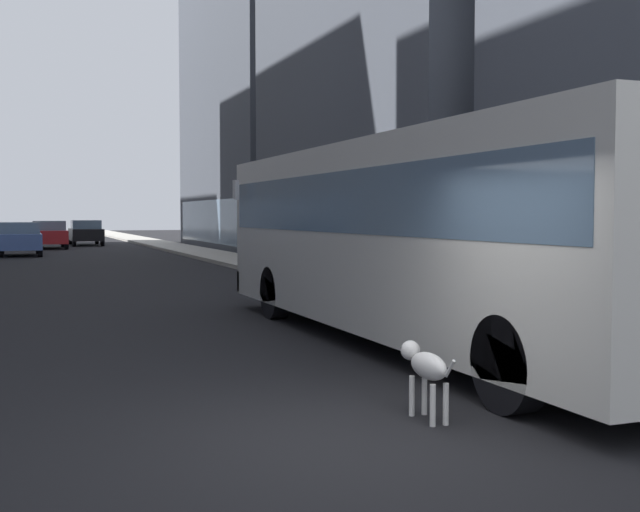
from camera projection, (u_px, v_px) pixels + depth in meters
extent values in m
plane|color=black|center=(80.00, 254.00, 39.67)|extent=(120.00, 120.00, 0.00)
cube|color=#ADA89E|center=(192.00, 251.00, 41.70)|extent=(2.40, 110.00, 0.15)
cube|color=slate|center=(320.00, 226.00, 27.59)|extent=(0.08, 14.07, 2.40)
cube|color=slate|center=(210.00, 221.00, 44.37)|extent=(0.08, 15.19, 2.40)
cube|color=silver|center=(415.00, 235.00, 12.07)|extent=(2.55, 11.50, 2.75)
cube|color=slate|center=(416.00, 203.00, 12.05)|extent=(2.57, 11.04, 0.90)
cube|color=black|center=(294.00, 280.00, 17.45)|extent=(2.55, 0.16, 0.44)
cylinder|color=black|center=(275.00, 293.00, 15.04)|extent=(0.30, 1.00, 1.00)
cylinder|color=black|center=(382.00, 289.00, 15.85)|extent=(0.30, 1.00, 1.00)
cylinder|color=black|center=(510.00, 364.00, 7.86)|extent=(0.30, 1.00, 1.00)
cube|color=silver|center=(236.00, 190.00, 16.31)|extent=(0.08, 0.24, 0.40)
cube|color=black|center=(86.00, 235.00, 50.94)|extent=(1.91, 4.59, 0.75)
cube|color=slate|center=(86.00, 224.00, 50.69)|extent=(1.76, 2.06, 0.55)
cylinder|color=black|center=(70.00, 240.00, 52.40)|extent=(0.22, 0.64, 0.64)
cylinder|color=black|center=(97.00, 239.00, 53.01)|extent=(0.22, 0.64, 0.64)
cylinder|color=black|center=(74.00, 241.00, 48.90)|extent=(0.22, 0.64, 0.64)
cylinder|color=black|center=(102.00, 241.00, 49.51)|extent=(0.22, 0.64, 0.64)
cube|color=#4C6BB7|center=(20.00, 241.00, 38.13)|extent=(1.94, 4.10, 0.75)
cube|color=slate|center=(20.00, 228.00, 37.91)|extent=(1.78, 1.84, 0.55)
cylinder|color=black|center=(2.00, 248.00, 39.37)|extent=(0.22, 0.64, 0.64)
cylinder|color=black|center=(38.00, 247.00, 39.98)|extent=(0.22, 0.64, 0.64)
cylinder|color=black|center=(0.00, 251.00, 36.32)|extent=(0.22, 0.64, 0.64)
cylinder|color=black|center=(40.00, 250.00, 36.94)|extent=(0.22, 0.64, 0.64)
cube|color=red|center=(49.00, 237.00, 46.13)|extent=(1.94, 4.52, 0.75)
cube|color=slate|center=(49.00, 226.00, 45.88)|extent=(1.79, 2.03, 0.55)
cylinder|color=black|center=(33.00, 242.00, 47.56)|extent=(0.22, 0.64, 0.64)
cylinder|color=black|center=(63.00, 242.00, 48.17)|extent=(0.22, 0.64, 0.64)
cylinder|color=black|center=(34.00, 244.00, 44.12)|extent=(0.22, 0.64, 0.64)
cylinder|color=black|center=(66.00, 244.00, 44.73)|extent=(0.22, 0.64, 0.64)
ellipsoid|color=white|center=(429.00, 366.00, 7.60)|extent=(0.22, 0.60, 0.26)
sphere|color=white|center=(410.00, 350.00, 7.95)|extent=(0.20, 0.20, 0.20)
sphere|color=black|center=(404.00, 349.00, 7.95)|extent=(0.07, 0.07, 0.07)
sphere|color=black|center=(415.00, 348.00, 7.99)|extent=(0.07, 0.07, 0.07)
cylinder|color=white|center=(450.00, 368.00, 7.23)|extent=(0.03, 0.16, 0.19)
cylinder|color=white|center=(412.00, 396.00, 7.79)|extent=(0.06, 0.06, 0.40)
cylinder|color=white|center=(424.00, 395.00, 7.84)|extent=(0.06, 0.06, 0.40)
cylinder|color=white|center=(433.00, 405.00, 7.40)|extent=(0.06, 0.06, 0.40)
cylinder|color=white|center=(446.00, 404.00, 7.45)|extent=(0.06, 0.06, 0.40)
sphere|color=black|center=(428.00, 360.00, 7.71)|extent=(0.04, 0.04, 0.04)
sphere|color=black|center=(427.00, 366.00, 7.50)|extent=(0.04, 0.04, 0.04)
sphere|color=black|center=(440.00, 363.00, 7.44)|extent=(0.04, 0.04, 0.04)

